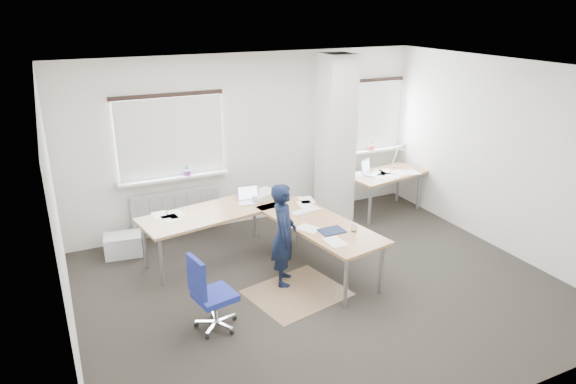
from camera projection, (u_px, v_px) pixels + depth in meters
name	position (u px, v px, depth m)	size (l,w,h in m)	color
ground	(322.00, 287.00, 6.74)	(6.00, 6.00, 0.00)	#2A2621
room_shell	(321.00, 149.00, 6.59)	(6.04, 5.04, 2.82)	beige
floor_mat	(297.00, 293.00, 6.61)	(1.16, 0.98, 0.01)	brown
white_crate	(123.00, 245.00, 7.56)	(0.53, 0.37, 0.32)	white
desk_main	(266.00, 219.00, 7.13)	(2.82, 2.63, 0.96)	olive
desk_side	(386.00, 175.00, 8.94)	(1.50, 0.93, 1.22)	olive
task_chair	(213.00, 309.00, 5.80)	(0.53, 0.52, 0.95)	navy
person	(284.00, 234.00, 6.64)	(0.51, 0.33, 1.39)	black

